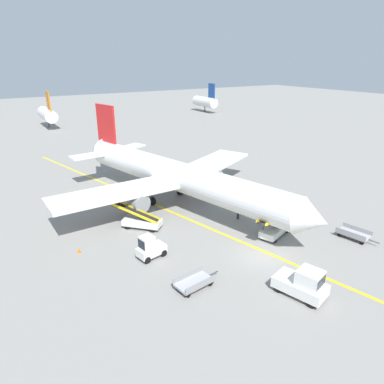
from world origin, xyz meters
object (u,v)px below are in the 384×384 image
(baggage_tug_near_wing, at_px, (150,248))
(ground_crew_marshaller, at_px, (238,211))
(airliner, at_px, (175,175))
(baggage_cart_empty_trailing, at_px, (354,234))
(safety_cone_wingtip_left, at_px, (175,186))
(belt_loader_aft_hold, at_px, (275,228))
(pushback_tug, at_px, (303,284))
(safety_cone_wingtip_right, at_px, (79,250))
(baggage_cart_loaded, at_px, (195,282))
(safety_cone_nose_right, at_px, (195,186))
(belt_loader_forward_hold, at_px, (141,221))
(safety_cone_nose_left, at_px, (312,218))

(baggage_tug_near_wing, distance_m, ground_crew_marshaller, 11.31)
(airliner, xyz_separation_m, baggage_cart_empty_trailing, (9.94, -16.34, -2.95))
(baggage_tug_near_wing, xyz_separation_m, safety_cone_wingtip_left, (10.27, 13.96, -0.71))
(baggage_tug_near_wing, relative_size, baggage_cart_empty_trailing, 0.67)
(ground_crew_marshaller, distance_m, safety_cone_wingtip_left, 11.98)
(belt_loader_aft_hold, bearing_deg, baggage_tug_near_wing, 166.86)
(pushback_tug, bearing_deg, belt_loader_aft_hold, 57.98)
(safety_cone_wingtip_left, distance_m, safety_cone_wingtip_right, 18.12)
(ground_crew_marshaller, distance_m, safety_cone_wingtip_right, 16.16)
(baggage_tug_near_wing, distance_m, safety_cone_wingtip_right, 6.37)
(airliner, bearing_deg, baggage_cart_loaded, -114.37)
(pushback_tug, distance_m, belt_loader_aft_hold, 8.93)
(safety_cone_nose_right, bearing_deg, belt_loader_aft_hold, -92.80)
(airliner, height_order, baggage_cart_loaded, airliner)
(ground_crew_marshaller, bearing_deg, safety_cone_wingtip_left, 94.14)
(baggage_tug_near_wing, distance_m, belt_loader_forward_hold, 5.82)
(belt_loader_aft_hold, distance_m, safety_cone_wingtip_right, 17.92)
(baggage_tug_near_wing, relative_size, safety_cone_nose_right, 5.86)
(baggage_cart_loaded, xyz_separation_m, safety_cone_nose_left, (16.59, 3.18, -0.25))
(belt_loader_aft_hold, distance_m, ground_crew_marshaller, 4.80)
(pushback_tug, bearing_deg, baggage_cart_loaded, 141.11)
(belt_loader_aft_hold, relative_size, baggage_cart_loaded, 1.34)
(belt_loader_forward_hold, relative_size, baggage_cart_loaded, 1.18)
(baggage_cart_loaded, height_order, safety_cone_wingtip_right, baggage_cart_loaded)
(pushback_tug, xyz_separation_m, baggage_tug_near_wing, (-6.96, 10.30, -0.07))
(pushback_tug, relative_size, ground_crew_marshaller, 2.34)
(baggage_cart_empty_trailing, relative_size, safety_cone_nose_right, 8.73)
(belt_loader_forward_hold, distance_m, safety_cone_nose_left, 17.73)
(airliner, distance_m, safety_cone_wingtip_left, 6.22)
(airliner, distance_m, baggage_cart_loaded, 16.48)
(baggage_cart_empty_trailing, bearing_deg, safety_cone_wingtip_left, 109.26)
(baggage_tug_near_wing, distance_m, baggage_cart_loaded, 5.58)
(safety_cone_nose_right, xyz_separation_m, safety_cone_wingtip_right, (-17.34, -8.56, 0.00))
(baggage_cart_loaded, relative_size, safety_cone_wingtip_left, 8.70)
(safety_cone_nose_right, bearing_deg, belt_loader_forward_hold, -146.92)
(baggage_cart_loaded, bearing_deg, safety_cone_wingtip_right, 121.69)
(airliner, height_order, ground_crew_marshaller, airliner)
(safety_cone_nose_right, bearing_deg, pushback_tug, -103.48)
(ground_crew_marshaller, xyz_separation_m, safety_cone_nose_left, (6.44, -4.32, -0.69))
(safety_cone_wingtip_left, xyz_separation_m, safety_cone_wingtip_right, (-15.16, -9.93, 0.00))
(belt_loader_forward_hold, bearing_deg, safety_cone_wingtip_left, 44.33)
(airliner, bearing_deg, pushback_tug, -92.05)
(belt_loader_forward_hold, xyz_separation_m, belt_loader_aft_hold, (10.02, -8.30, 0.00))
(baggage_tug_near_wing, height_order, belt_loader_aft_hold, belt_loader_aft_hold)
(pushback_tug, height_order, belt_loader_aft_hold, belt_loader_aft_hold)
(belt_loader_forward_hold, xyz_separation_m, safety_cone_wingtip_right, (-6.57, -1.54, -0.56))
(pushback_tug, xyz_separation_m, safety_cone_nose_left, (10.60, 8.01, -0.77))
(baggage_cart_loaded, bearing_deg, airliner, 65.63)
(baggage_cart_loaded, bearing_deg, baggage_cart_empty_trailing, -5.40)
(belt_loader_aft_hold, bearing_deg, baggage_cart_empty_trailing, -36.14)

